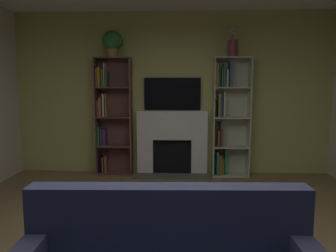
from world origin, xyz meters
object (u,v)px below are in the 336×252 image
(tv, at_px, (172,94))
(coffee_table, at_px, (172,236))
(bookshelf_left, at_px, (111,116))
(vase_with_flowers, at_px, (233,47))
(potted_plant, at_px, (112,42))
(fireplace, at_px, (172,141))
(bookshelf_right, at_px, (226,118))

(tv, bearing_deg, coffee_table, -88.40)
(tv, xyz_separation_m, bookshelf_left, (-1.07, -0.08, -0.38))
(vase_with_flowers, xyz_separation_m, coffee_table, (-0.91, -3.11, -1.78))
(bookshelf_left, bearing_deg, potted_plant, -32.21)
(tv, bearing_deg, potted_plant, -173.14)
(fireplace, height_order, bookshelf_right, bookshelf_right)
(bookshelf_right, height_order, vase_with_flowers, vase_with_flowers)
(bookshelf_left, bearing_deg, tv, 4.14)
(bookshelf_left, relative_size, bookshelf_right, 1.00)
(bookshelf_right, bearing_deg, potted_plant, -178.94)
(fireplace, xyz_separation_m, bookshelf_left, (-1.07, -0.01, 0.43))
(potted_plant, bearing_deg, coffee_table, -70.71)
(bookshelf_right, distance_m, potted_plant, 2.30)
(vase_with_flowers, bearing_deg, bookshelf_left, 178.86)
(bookshelf_right, xyz_separation_m, coffee_table, (-0.83, -3.14, -0.61))
(bookshelf_left, xyz_separation_m, potted_plant, (0.07, -0.04, 1.24))
(tv, bearing_deg, fireplace, -90.00)
(potted_plant, bearing_deg, bookshelf_right, 1.06)
(potted_plant, distance_m, coffee_table, 3.78)
(tv, relative_size, bookshelf_left, 0.48)
(tv, xyz_separation_m, potted_plant, (-1.00, -0.12, 0.86))
(bookshelf_left, relative_size, vase_with_flowers, 4.18)
(bookshelf_left, height_order, potted_plant, potted_plant)
(fireplace, height_order, tv, tv)
(potted_plant, relative_size, coffee_table, 0.60)
(bookshelf_right, height_order, coffee_table, bookshelf_right)
(tv, height_order, coffee_table, tv)
(bookshelf_left, distance_m, potted_plant, 1.24)
(potted_plant, xyz_separation_m, vase_with_flowers, (2.00, 0.00, -0.08))
(fireplace, distance_m, tv, 0.82)
(fireplace, bearing_deg, bookshelf_left, -179.57)
(bookshelf_left, relative_size, potted_plant, 4.55)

